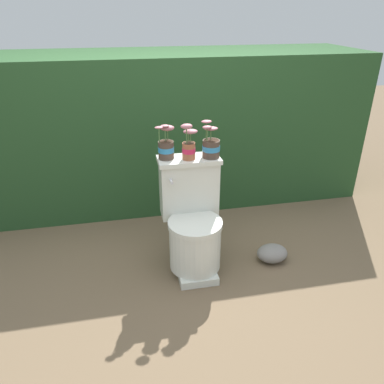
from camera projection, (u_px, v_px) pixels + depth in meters
The scene contains 7 objects.
ground_plane at pixel (189, 276), 2.64m from camera, with size 12.00×12.00×0.00m, color brown.
hedge_backdrop at pixel (161, 128), 3.51m from camera, with size 3.69×0.92×1.36m.
toilet at pixel (193, 224), 2.60m from camera, with size 0.42×0.50×0.79m.
potted_plant_left at pixel (166, 146), 2.48m from camera, with size 0.14×0.12×0.23m.
potted_plant_midleft at pixel (189, 145), 2.46m from camera, with size 0.12×0.10×0.24m.
potted_plant_middle at pixel (211, 146), 2.50m from camera, with size 0.12×0.13×0.25m.
garden_stone at pixel (272, 253), 2.78m from camera, with size 0.23×0.18×0.13m.
Camera 1 is at (-0.39, -2.06, 1.71)m, focal length 35.00 mm.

